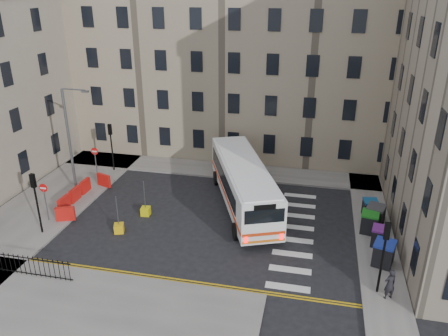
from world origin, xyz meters
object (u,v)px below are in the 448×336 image
at_px(bollard_chevron, 119,228).
at_px(streetlamp, 69,140).
at_px(bus, 243,182).
at_px(wheelie_bin_c, 369,222).
at_px(wheelie_bin_a, 384,253).
at_px(bollard_yellow, 146,211).
at_px(pedestrian, 390,284).
at_px(wheelie_bin_e, 370,208).
at_px(wheelie_bin_b, 379,236).
at_px(wheelie_bin_d, 375,215).

bearing_deg(bollard_chevron, streetlamp, 140.71).
relative_size(bus, wheelie_bin_c, 8.87).
height_order(bus, wheelie_bin_a, bus).
bearing_deg(bus, streetlamp, 160.82).
distance_m(streetlamp, bollard_yellow, 8.04).
distance_m(wheelie_bin_a, bollard_yellow, 15.77).
xyz_separation_m(wheelie_bin_c, pedestrian, (0.44, -6.59, 0.17)).
bearing_deg(wheelie_bin_e, pedestrian, -94.94).
bearing_deg(streetlamp, wheelie_bin_b, -7.36).
height_order(wheelie_bin_a, bollard_yellow, wheelie_bin_a).
distance_m(streetlamp, wheelie_bin_b, 22.57).
xyz_separation_m(bus, wheelie_bin_b, (9.10, -3.49, -1.15)).
distance_m(bus, wheelie_bin_b, 9.82).
distance_m(wheelie_bin_b, bollard_yellow, 15.53).
bearing_deg(bus, wheelie_bin_c, -34.86).
height_order(wheelie_bin_b, wheelie_bin_e, wheelie_bin_e).
bearing_deg(wheelie_bin_d, bollard_yellow, -153.89).
bearing_deg(wheelie_bin_c, bollard_yellow, -168.04).
relative_size(wheelie_bin_a, wheelie_bin_d, 0.99).
bearing_deg(wheelie_bin_d, wheelie_bin_e, 120.36).
xyz_separation_m(wheelie_bin_e, pedestrian, (0.22, -8.67, 0.24)).
height_order(wheelie_bin_a, bollard_chevron, wheelie_bin_a).
height_order(wheelie_bin_a, pedestrian, pedestrian).
bearing_deg(bollard_chevron, wheelie_bin_b, 6.53).
xyz_separation_m(bus, bollard_chevron, (-7.23, -5.36, -1.60)).
distance_m(pedestrian, bollard_yellow, 16.52).
xyz_separation_m(wheelie_bin_b, wheelie_bin_e, (-0.26, 3.60, 0.01)).
bearing_deg(wheelie_bin_d, bus, -166.99).
bearing_deg(pedestrian, wheelie_bin_b, -117.32).
bearing_deg(streetlamp, wheelie_bin_c, -3.54).
distance_m(streetlamp, bus, 13.24).
xyz_separation_m(bus, wheelie_bin_a, (9.12, -5.52, -1.04)).
height_order(wheelie_bin_d, pedestrian, pedestrian).
height_order(wheelie_bin_a, wheelie_bin_d, wheelie_bin_a).
bearing_deg(wheelie_bin_e, streetlamp, 175.58).
height_order(bus, wheelie_bin_d, bus).
bearing_deg(wheelie_bin_c, bus, 175.85).
bearing_deg(wheelie_bin_c, streetlamp, -174.80).
bearing_deg(pedestrian, wheelie_bin_d, -116.90).
bearing_deg(bus, pedestrian, -65.36).
bearing_deg(pedestrian, bollard_chevron, -38.01).
distance_m(wheelie_bin_a, wheelie_bin_d, 4.48).
distance_m(wheelie_bin_d, bollard_chevron, 16.87).
xyz_separation_m(streetlamp, wheelie_bin_c, (21.63, -1.34, -3.50)).
bearing_deg(pedestrian, wheelie_bin_e, -115.46).
xyz_separation_m(streetlamp, wheelie_bin_d, (22.07, -0.40, -3.48)).
xyz_separation_m(wheelie_bin_b, bollard_chevron, (-16.33, -1.87, -0.45)).
xyz_separation_m(wheelie_bin_a, wheelie_bin_b, (-0.02, 2.02, -0.11)).
bearing_deg(wheelie_bin_d, bollard_chevron, -145.60).
bearing_deg(wheelie_bin_d, wheelie_bin_a, -69.75).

